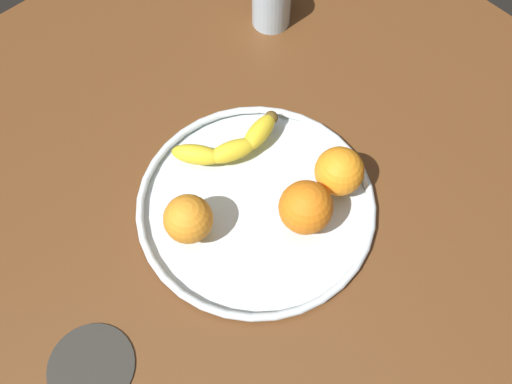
% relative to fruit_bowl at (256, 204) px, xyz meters
% --- Properties ---
extents(ground_plane, '(1.25, 1.25, 0.04)m').
position_rel_fruit_bowl_xyz_m(ground_plane, '(0.00, 0.00, -0.03)').
color(ground_plane, brown).
extents(fruit_bowl, '(0.36, 0.36, 0.02)m').
position_rel_fruit_bowl_xyz_m(fruit_bowl, '(0.00, 0.00, 0.00)').
color(fruit_bowl, silver).
rests_on(fruit_bowl, ground_plane).
extents(banana, '(0.18, 0.10, 0.03)m').
position_rel_fruit_bowl_xyz_m(banana, '(0.03, 0.09, 0.02)').
color(banana, yellow).
rests_on(banana, fruit_bowl).
extents(orange_front_right, '(0.07, 0.07, 0.07)m').
position_rel_fruit_bowl_xyz_m(orange_front_right, '(-0.10, 0.03, 0.04)').
color(orange_front_right, orange).
rests_on(orange_front_right, fruit_bowl).
extents(orange_center, '(0.08, 0.08, 0.08)m').
position_rel_fruit_bowl_xyz_m(orange_center, '(0.03, -0.07, 0.05)').
color(orange_center, orange).
rests_on(orange_center, fruit_bowl).
extents(orange_front_left, '(0.07, 0.07, 0.07)m').
position_rel_fruit_bowl_xyz_m(orange_front_left, '(0.11, -0.06, 0.05)').
color(orange_front_left, orange).
rests_on(orange_front_left, fruit_bowl).
extents(ambient_mug, '(0.11, 0.07, 0.09)m').
position_rel_fruit_bowl_xyz_m(ambient_mug, '(0.29, 0.27, 0.03)').
color(ambient_mug, silver).
rests_on(ambient_mug, ground_plane).
extents(ambient_coaster, '(0.12, 0.12, 0.01)m').
position_rel_fruit_bowl_xyz_m(ambient_coaster, '(-0.32, -0.03, -0.01)').
color(ambient_coaster, '#2D2C26').
rests_on(ambient_coaster, ground_plane).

